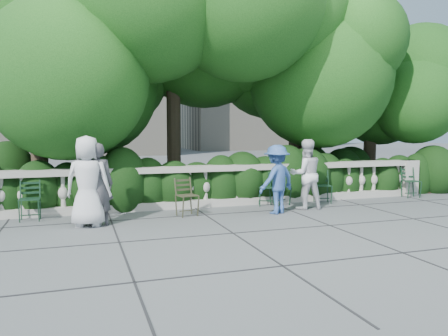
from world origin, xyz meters
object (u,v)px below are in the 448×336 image
object	(u,v)px
chair_c	(267,207)
person_woman_grey	(98,184)
person_businessman	(88,181)
chair_a	(30,222)
chair_weathered	(190,217)
chair_e	(284,206)
chair_b	(95,217)
chair_d	(324,204)
person_older_blue	(277,179)
chair_f	(414,198)
person_casual_man	(306,174)

from	to	relation	value
chair_c	person_woman_grey	world-z (taller)	person_woman_grey
person_businessman	person_woman_grey	distance (m)	0.20
chair_a	person_woman_grey	bearing A→B (deg)	-28.11
chair_a	chair_weathered	distance (m)	3.24
chair_a	chair_e	world-z (taller)	same
chair_a	chair_b	size ratio (longest dim) A/B	1.00
chair_c	chair_d	xyz separation A→B (m)	(1.51, -0.10, 0.00)
chair_d	person_older_blue	bearing A→B (deg)	-140.03
chair_d	person_older_blue	world-z (taller)	person_older_blue
chair_a	person_older_blue	xyz separation A→B (m)	(5.12, -0.74, 0.76)
chair_c	chair_f	distance (m)	4.33
person_woman_grey	person_casual_man	bearing A→B (deg)	-166.55
chair_d	chair_b	bearing A→B (deg)	-164.99
chair_a	chair_d	xyz separation A→B (m)	(6.79, 0.00, 0.00)
chair_b	person_businessman	size ratio (longest dim) A/B	0.48
chair_b	person_older_blue	world-z (taller)	person_older_blue
chair_c	person_casual_man	size ratio (longest dim) A/B	0.51
chair_e	person_businessman	distance (m)	4.76
chair_a	chair_b	world-z (taller)	same
person_businessman	chair_e	bearing A→B (deg)	-152.71
chair_c	chair_e	bearing A→B (deg)	16.79
chair_weathered	person_woman_grey	bearing A→B (deg)	172.28
chair_weathered	person_older_blue	size ratio (longest dim) A/B	0.55
chair_c	person_businessman	xyz separation A→B (m)	(-4.15, -0.87, 0.87)
person_woman_grey	chair_d	bearing A→B (deg)	-162.49
chair_b	chair_e	xyz separation A→B (m)	(4.45, -0.02, 0.00)
chair_e	person_woman_grey	world-z (taller)	person_woman_grey
chair_a	person_woman_grey	world-z (taller)	person_woman_grey
chair_b	chair_c	xyz separation A→B (m)	(4.00, 0.01, 0.00)
chair_a	person_woman_grey	xyz separation A→B (m)	(1.31, -0.71, 0.81)
chair_e	person_businessman	xyz separation A→B (m)	(-4.60, -0.85, 0.87)
chair_e	person_casual_man	distance (m)	1.01
chair_c	person_older_blue	size ratio (longest dim) A/B	0.55
person_older_blue	chair_b	bearing A→B (deg)	-35.27
chair_c	person_businessman	world-z (taller)	person_businessman
chair_b	chair_weathered	xyz separation A→B (m)	(1.92, -0.64, 0.00)
chair_c	chair_weathered	bearing A→B (deg)	-143.45
chair_a	person_casual_man	bearing A→B (deg)	-3.59
person_casual_man	chair_f	bearing A→B (deg)	-165.84
person_casual_man	person_older_blue	world-z (taller)	person_casual_man
chair_d	person_casual_man	xyz separation A→B (m)	(-0.77, -0.44, 0.82)
chair_f	person_businessman	bearing A→B (deg)	-165.96
chair_b	chair_weathered	bearing A→B (deg)	-0.51
person_older_blue	person_casual_man	bearing A→B (deg)	175.75
person_businessman	person_older_blue	world-z (taller)	person_businessman
chair_weathered	person_businessman	xyz separation A→B (m)	(-2.07, -0.23, 0.87)
chair_d	person_woman_grey	size ratio (longest dim) A/B	0.52
chair_weathered	person_businessman	world-z (taller)	person_businessman
chair_a	chair_d	distance (m)	6.79
chair_weathered	chair_d	bearing A→B (deg)	-4.41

